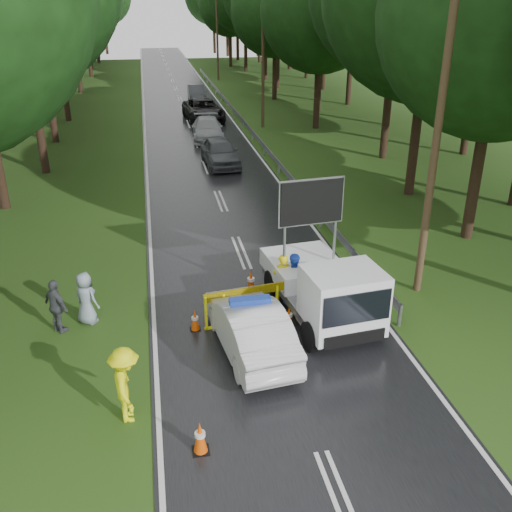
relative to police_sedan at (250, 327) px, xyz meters
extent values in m
plane|color=#234112|center=(0.80, 0.43, -0.73)|extent=(160.00, 160.00, 0.00)
cube|color=black|center=(0.80, 30.43, -0.72)|extent=(7.00, 140.00, 0.02)
cylinder|color=gray|center=(4.50, 0.43, -0.38)|extent=(0.12, 0.12, 0.70)
cube|color=gray|center=(4.50, 30.43, -0.18)|extent=(0.05, 60.00, 0.30)
cylinder|color=#44351F|center=(6.00, 2.43, 4.27)|extent=(0.24, 0.24, 10.00)
cylinder|color=#44351F|center=(6.00, 28.43, 4.27)|extent=(0.24, 0.24, 10.00)
cylinder|color=#44351F|center=(6.00, 54.43, 4.27)|extent=(0.24, 0.24, 10.00)
imported|color=silver|center=(0.00, 0.00, 0.00)|extent=(2.06, 4.56, 1.45)
cube|color=#1938A5|center=(0.00, 0.00, 0.79)|extent=(1.12, 0.43, 0.15)
cube|color=gray|center=(2.35, 1.82, -0.17)|extent=(2.52, 4.51, 0.26)
cube|color=white|center=(2.24, 2.84, 0.24)|extent=(2.42, 2.69, 0.56)
cube|color=white|center=(2.56, -0.01, 0.55)|extent=(2.22, 1.86, 1.74)
cube|color=black|center=(2.66, -0.84, 0.76)|extent=(1.89, 0.26, 0.87)
cube|color=black|center=(2.28, 2.44, 2.55)|extent=(1.95, 0.34, 1.33)
cylinder|color=black|center=(1.62, -0.32, -0.30)|extent=(0.38, 0.89, 0.86)
cylinder|color=black|center=(3.55, -0.10, -0.30)|extent=(0.38, 0.89, 0.86)
cylinder|color=black|center=(1.25, 2.94, -0.30)|extent=(0.38, 0.89, 0.86)
cylinder|color=black|center=(3.18, 3.16, -0.30)|extent=(0.38, 0.89, 0.86)
cube|color=#F3F90D|center=(-1.06, 1.22, -0.19)|extent=(0.07, 0.07, 1.09)
cube|color=#F3F90D|center=(-0.53, 1.30, -0.19)|extent=(0.07, 0.07, 1.09)
cube|color=#F3F90D|center=(1.08, 1.56, -0.19)|extent=(0.07, 0.07, 1.09)
cube|color=#F3F90D|center=(1.62, 1.64, -0.19)|extent=(0.07, 0.07, 1.09)
cube|color=#F2CC00|center=(0.28, 1.43, 0.30)|extent=(2.80, 0.49, 0.27)
imported|color=yellow|center=(1.44, 2.43, 0.10)|extent=(0.66, 0.50, 1.65)
imported|color=#1C40B7|center=(1.85, 2.36, 0.10)|extent=(0.98, 0.89, 1.65)
imported|color=#F3F90D|center=(-3.20, -2.21, 0.20)|extent=(0.82, 1.27, 1.85)
imported|color=#44474C|center=(-5.21, 1.93, 0.09)|extent=(0.95, 0.98, 1.64)
imported|color=gray|center=(-4.44, 2.30, 0.08)|extent=(0.94, 0.90, 1.62)
imported|color=#46494E|center=(1.60, 18.64, 0.04)|extent=(2.05, 4.58, 1.53)
imported|color=#9FA3A7|center=(1.60, 25.21, -0.03)|extent=(2.26, 4.94, 1.40)
imported|color=black|center=(2.00, 31.75, 0.06)|extent=(3.12, 5.91, 1.58)
imported|color=#3F4146|center=(2.29, 41.09, -0.05)|extent=(1.49, 4.15, 1.36)
cube|color=black|center=(-1.70, -3.57, -0.71)|extent=(0.37, 0.37, 0.03)
cone|color=#E44B07|center=(-1.70, -3.57, -0.33)|extent=(0.30, 0.30, 0.76)
cube|color=black|center=(1.30, 0.92, -0.71)|extent=(0.33, 0.33, 0.03)
cone|color=#E44B07|center=(1.30, 0.92, -0.37)|extent=(0.27, 0.27, 0.68)
cube|color=black|center=(0.60, 3.21, -0.71)|extent=(0.39, 0.39, 0.03)
cone|color=#E44B07|center=(0.60, 3.21, -0.31)|extent=(0.32, 0.32, 0.80)
cube|color=black|center=(-1.38, 1.29, -0.72)|extent=(0.31, 0.31, 0.03)
cone|color=#E44B07|center=(-1.38, 1.29, -0.39)|extent=(0.26, 0.26, 0.64)
cube|color=black|center=(3.20, 1.93, -0.71)|extent=(0.34, 0.34, 0.03)
cone|color=#E44B07|center=(3.20, 1.93, -0.36)|extent=(0.28, 0.28, 0.70)
camera|label=1|loc=(-2.26, -12.89, 8.07)|focal=40.00mm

